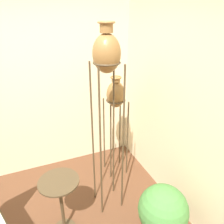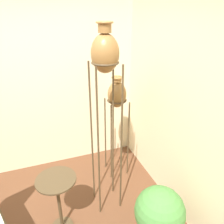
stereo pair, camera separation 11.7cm
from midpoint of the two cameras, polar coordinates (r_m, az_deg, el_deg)
The scene contains 6 objects.
wall_back at distance 3.21m, azimuth -22.41°, elevation 6.59°, with size 7.30×0.06×2.70m.
wall_right at distance 2.26m, azimuth 24.68°, elevation -1.32°, with size 0.06×7.30×2.70m.
vase_stand_tall at distance 2.15m, azimuth -0.21°, elevation 13.03°, with size 0.28×0.28×2.18m.
vase_stand_medium at distance 2.91m, azimuth 2.45°, elevation 3.79°, with size 0.28×0.28×1.50m.
side_table at distance 2.51m, azimuth -12.59°, elevation -20.16°, with size 0.42×0.42×0.71m.
potted_plant at distance 2.52m, azimuth 13.67°, elevation -24.62°, with size 0.52×0.52×0.67m.
Camera 2 is at (0.22, -1.42, 2.26)m, focal length 35.00 mm.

